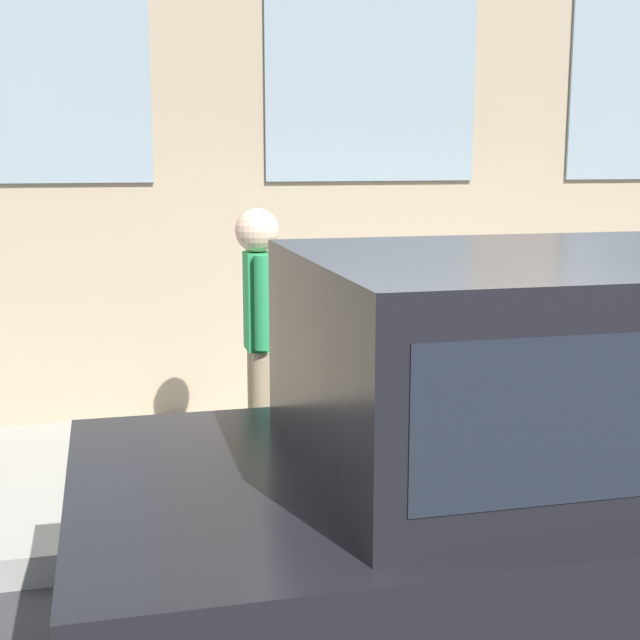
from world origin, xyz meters
TOP-DOWN VIEW (x-y plane):
  - ground_plane at (0.00, 0.00)m, footprint 80.00×80.00m
  - sidewalk at (1.23, 0.00)m, footprint 2.46×60.00m
  - fire_hydrant at (0.49, 0.49)m, footprint 0.32×0.43m
  - person at (0.98, 1.20)m, footprint 0.42×0.28m
  - parked_truck_charcoal_near at (-1.37, 0.12)m, footprint 1.92×4.30m

SIDE VIEW (x-z plane):
  - ground_plane at x=0.00m, z-range 0.00..0.00m
  - sidewalk at x=1.23m, z-range 0.00..0.18m
  - fire_hydrant at x=0.49m, z-range 0.18..0.88m
  - parked_truck_charcoal_near at x=-1.37m, z-range 0.14..2.01m
  - person at x=0.98m, z-range 0.36..2.10m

